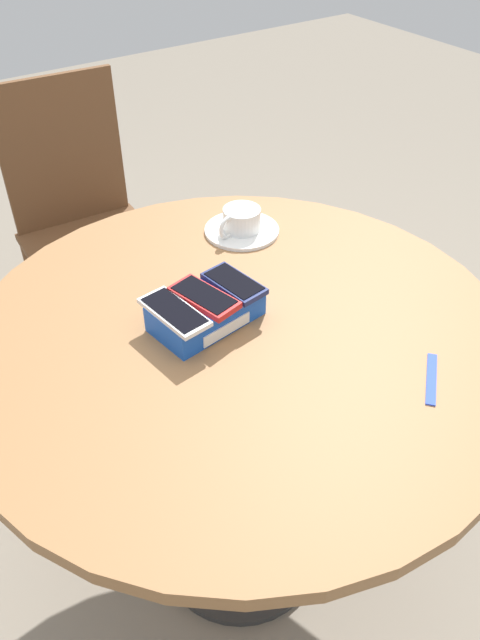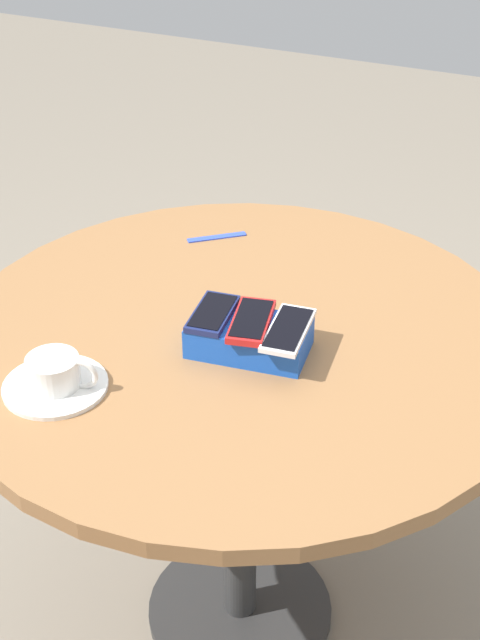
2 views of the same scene
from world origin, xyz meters
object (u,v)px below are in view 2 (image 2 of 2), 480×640
saucer (55,386)px  phone_box (249,337)px  round_table (240,380)px  lanyard_strap (217,237)px  phone_white (288,330)px  phone_red (251,321)px  coffee_cup (55,371)px  phone_navy (213,313)px

saucer → phone_box: bearing=-136.2°
round_table → lanyard_strap: 0.37m
phone_white → phone_red: phone_red is taller
phone_red → coffee_cup: size_ratio=1.25×
phone_white → phone_navy: phone_navy is taller
coffee_cup → lanyard_strap: 0.57m
round_table → lanyard_strap: bearing=-57.0°
phone_box → phone_white: 0.08m
lanyard_strap → saucer: bearing=89.4°
phone_red → lanyard_strap: size_ratio=1.15×
phone_red → coffee_cup: bearing=43.7°
saucer → phone_white: bearing=-142.7°
phone_red → lanyard_strap: (0.24, -0.34, -0.06)m
phone_box → phone_navy: bearing=4.6°
phone_box → phone_red: 0.03m
phone_box → coffee_cup: (0.23, 0.23, 0.01)m
round_table → phone_white: size_ratio=6.88×
phone_red → phone_white: bearing=-176.1°
round_table → phone_box: size_ratio=4.82×
round_table → phone_white: bearing=157.1°
phone_box → coffee_cup: bearing=44.1°
phone_white → phone_box: bearing=3.9°
round_table → saucer: bearing=54.8°
phone_box → phone_red: bearing=-176.9°
phone_red → saucer: (0.24, 0.23, -0.06)m
round_table → coffee_cup: 0.37m
round_table → lanyard_strap: lanyard_strap is taller
saucer → phone_navy: bearing=-127.6°
phone_white → phone_navy: size_ratio=1.14×
coffee_cup → saucer: bearing=14.8°
round_table → saucer: (0.20, 0.28, 0.11)m
phone_white → lanyard_strap: (0.30, -0.34, -0.06)m
round_table → phone_white: (-0.11, 0.05, 0.17)m
phone_red → phone_navy: (0.07, 0.01, -0.00)m
round_table → phone_white: phone_white is taller
lanyard_strap → phone_white: bearing=131.5°
saucer → coffee_cup: coffee_cup is taller
saucer → lanyard_strap: 0.57m
phone_navy → round_table: bearing=-114.1°
phone_box → lanyard_strap: 0.42m
lanyard_strap → phone_red: bearing=124.4°
saucer → round_table: bearing=-125.2°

